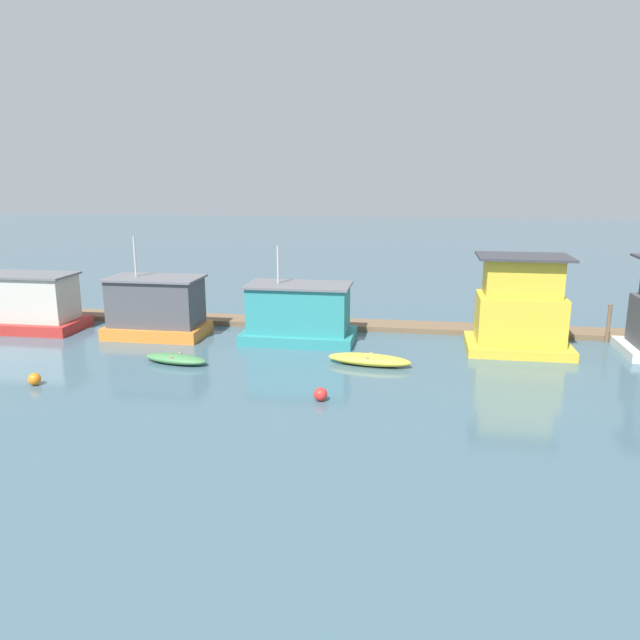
{
  "coord_description": "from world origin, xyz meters",
  "views": [
    {
      "loc": [
        5.14,
        -33.0,
        9.07
      ],
      "look_at": [
        0.0,
        -1.0,
        1.4
      ],
      "focal_mm": 35.0,
      "sensor_mm": 36.0,
      "label": 1
    }
  ],
  "objects_px": {
    "houseboat_orange": "(156,308)",
    "mooring_post_near_right": "(318,318)",
    "houseboat_yellow": "(520,310)",
    "dinghy_green": "(176,359)",
    "mooring_post_far_right": "(134,314)",
    "buoy_orange": "(34,379)",
    "houseboat_teal": "(299,314)",
    "houseboat_red": "(26,304)",
    "buoy_red": "(321,394)",
    "dinghy_yellow": "(369,360)",
    "mooring_post_far_left": "(609,324)"
  },
  "relations": [
    {
      "from": "houseboat_orange",
      "to": "mooring_post_near_right",
      "type": "relative_size",
      "value": 3.57
    },
    {
      "from": "houseboat_yellow",
      "to": "dinghy_green",
      "type": "xyz_separation_m",
      "value": [
        -16.79,
        -5.02,
        -1.95
      ]
    },
    {
      "from": "houseboat_orange",
      "to": "mooring_post_far_right",
      "type": "bearing_deg",
      "value": 135.72
    },
    {
      "from": "houseboat_orange",
      "to": "buoy_orange",
      "type": "relative_size",
      "value": 10.29
    },
    {
      "from": "houseboat_teal",
      "to": "mooring_post_near_right",
      "type": "relative_size",
      "value": 3.88
    },
    {
      "from": "houseboat_red",
      "to": "buoy_orange",
      "type": "height_order",
      "value": "houseboat_red"
    },
    {
      "from": "houseboat_red",
      "to": "houseboat_orange",
      "type": "relative_size",
      "value": 1.16
    },
    {
      "from": "dinghy_green",
      "to": "mooring_post_far_right",
      "type": "bearing_deg",
      "value": 127.33
    },
    {
      "from": "buoy_red",
      "to": "buoy_orange",
      "type": "relative_size",
      "value": 1.03
    },
    {
      "from": "houseboat_yellow",
      "to": "dinghy_green",
      "type": "relative_size",
      "value": 1.52
    },
    {
      "from": "houseboat_red",
      "to": "houseboat_yellow",
      "type": "height_order",
      "value": "houseboat_yellow"
    },
    {
      "from": "houseboat_orange",
      "to": "mooring_post_near_right",
      "type": "bearing_deg",
      "value": 16.27
    },
    {
      "from": "mooring_post_far_right",
      "to": "mooring_post_near_right",
      "type": "relative_size",
      "value": 0.81
    },
    {
      "from": "buoy_orange",
      "to": "houseboat_orange",
      "type": "bearing_deg",
      "value": 78.08
    },
    {
      "from": "dinghy_yellow",
      "to": "mooring_post_near_right",
      "type": "distance_m",
      "value": 7.15
    },
    {
      "from": "houseboat_yellow",
      "to": "dinghy_yellow",
      "type": "xyz_separation_m",
      "value": [
        -7.45,
        -3.78,
        -1.92
      ]
    },
    {
      "from": "dinghy_yellow",
      "to": "mooring_post_near_right",
      "type": "xyz_separation_m",
      "value": [
        -3.54,
        6.19,
        0.52
      ]
    },
    {
      "from": "houseboat_teal",
      "to": "buoy_orange",
      "type": "relative_size",
      "value": 11.19
    },
    {
      "from": "dinghy_yellow",
      "to": "houseboat_teal",
      "type": "bearing_deg",
      "value": 137.73
    },
    {
      "from": "houseboat_orange",
      "to": "houseboat_teal",
      "type": "distance_m",
      "value": 8.16
    },
    {
      "from": "dinghy_green",
      "to": "dinghy_yellow",
      "type": "bearing_deg",
      "value": 7.54
    },
    {
      "from": "houseboat_red",
      "to": "houseboat_yellow",
      "type": "distance_m",
      "value": 28.11
    },
    {
      "from": "mooring_post_far_right",
      "to": "houseboat_orange",
      "type": "bearing_deg",
      "value": -44.28
    },
    {
      "from": "houseboat_teal",
      "to": "buoy_orange",
      "type": "height_order",
      "value": "houseboat_teal"
    },
    {
      "from": "mooring_post_far_right",
      "to": "mooring_post_far_left",
      "type": "bearing_deg",
      "value": 0.0
    },
    {
      "from": "mooring_post_far_right",
      "to": "buoy_red",
      "type": "height_order",
      "value": "mooring_post_far_right"
    },
    {
      "from": "houseboat_red",
      "to": "houseboat_orange",
      "type": "height_order",
      "value": "houseboat_orange"
    },
    {
      "from": "houseboat_teal",
      "to": "buoy_red",
      "type": "height_order",
      "value": "houseboat_teal"
    },
    {
      "from": "buoy_red",
      "to": "mooring_post_far_left",
      "type": "bearing_deg",
      "value": 38.88
    },
    {
      "from": "houseboat_teal",
      "to": "dinghy_yellow",
      "type": "distance_m",
      "value": 5.82
    },
    {
      "from": "houseboat_orange",
      "to": "mooring_post_far_left",
      "type": "distance_m",
      "value": 25.04
    },
    {
      "from": "dinghy_green",
      "to": "dinghy_yellow",
      "type": "height_order",
      "value": "dinghy_yellow"
    },
    {
      "from": "houseboat_teal",
      "to": "buoy_orange",
      "type": "bearing_deg",
      "value": -137.84
    },
    {
      "from": "dinghy_yellow",
      "to": "mooring_post_far_left",
      "type": "xyz_separation_m",
      "value": [
        12.54,
        6.19,
        0.79
      ]
    },
    {
      "from": "buoy_orange",
      "to": "houseboat_teal",
      "type": "bearing_deg",
      "value": 42.16
    },
    {
      "from": "houseboat_orange",
      "to": "houseboat_yellow",
      "type": "xyz_separation_m",
      "value": [
        19.82,
        0.16,
        0.57
      ]
    },
    {
      "from": "houseboat_orange",
      "to": "dinghy_yellow",
      "type": "bearing_deg",
      "value": -16.3
    },
    {
      "from": "dinghy_yellow",
      "to": "buoy_orange",
      "type": "height_order",
      "value": "buoy_orange"
    },
    {
      "from": "houseboat_yellow",
      "to": "dinghy_yellow",
      "type": "height_order",
      "value": "houseboat_yellow"
    },
    {
      "from": "mooring_post_far_right",
      "to": "mooring_post_near_right",
      "type": "xyz_separation_m",
      "value": [
        11.47,
        0.0,
        0.15
      ]
    },
    {
      "from": "houseboat_yellow",
      "to": "mooring_post_far_right",
      "type": "bearing_deg",
      "value": 173.87
    },
    {
      "from": "houseboat_red",
      "to": "mooring_post_far_left",
      "type": "height_order",
      "value": "houseboat_red"
    },
    {
      "from": "houseboat_orange",
      "to": "houseboat_yellow",
      "type": "distance_m",
      "value": 19.82
    },
    {
      "from": "houseboat_orange",
      "to": "mooring_post_far_left",
      "type": "relative_size",
      "value": 2.64
    },
    {
      "from": "dinghy_green",
      "to": "buoy_red",
      "type": "height_order",
      "value": "buoy_red"
    },
    {
      "from": "houseboat_yellow",
      "to": "dinghy_green",
      "type": "bearing_deg",
      "value": -163.37
    },
    {
      "from": "mooring_post_far_right",
      "to": "buoy_red",
      "type": "relative_size",
      "value": 2.26
    },
    {
      "from": "houseboat_orange",
      "to": "buoy_red",
      "type": "bearing_deg",
      "value": -39.13
    },
    {
      "from": "houseboat_red",
      "to": "buoy_red",
      "type": "relative_size",
      "value": 11.64
    },
    {
      "from": "houseboat_teal",
      "to": "mooring_post_far_left",
      "type": "height_order",
      "value": "houseboat_teal"
    }
  ]
}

